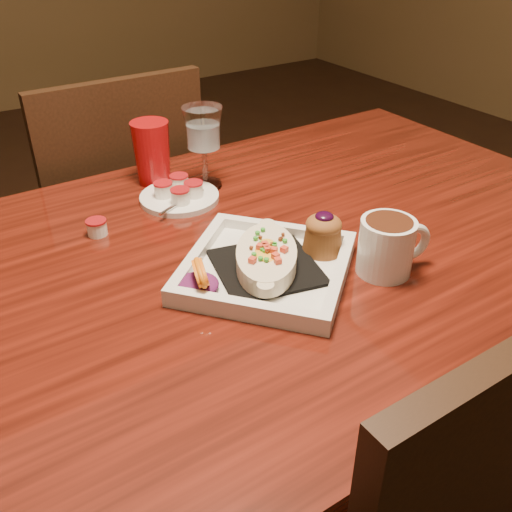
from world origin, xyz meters
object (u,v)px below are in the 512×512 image
table (241,300)px  red_tumbler (152,153)px  goblet (203,133)px  plate (273,260)px  chair_far (119,227)px  coffee_mug (388,244)px  saucer (179,195)px

table → red_tumbler: bearing=89.6°
table → goblet: size_ratio=8.88×
table → plate: 0.14m
table → chair_far: (-0.00, 0.63, -0.15)m
coffee_mug → saucer: 0.44m
chair_far → goblet: (0.08, -0.36, 0.36)m
table → coffee_mug: bearing=-45.1°
table → saucer: bearing=88.6°
chair_far → red_tumbler: 0.42m
table → saucer: size_ratio=9.51×
table → plate: size_ratio=4.25×
table → coffee_mug: coffee_mug is taller
red_tumbler → coffee_mug: bearing=-72.1°
saucer → coffee_mug: bearing=-68.1°
table → red_tumbler: size_ratio=11.45×
chair_far → plate: (0.01, -0.70, 0.27)m
plate → red_tumbler: (-0.01, 0.42, 0.04)m
table → plate: (0.01, -0.08, 0.12)m
chair_far → red_tumbler: bearing=90.5°
chair_far → coffee_mug: bearing=102.0°
coffee_mug → red_tumbler: size_ratio=0.94×
table → saucer: 0.26m
goblet → saucer: size_ratio=1.07×
chair_far → goblet: size_ratio=5.51×
plate → saucer: bearing=51.3°
goblet → red_tumbler: size_ratio=1.29×
table → coffee_mug: size_ratio=12.19×
coffee_mug → goblet: bearing=115.4°
table → red_tumbler: red_tumbler is taller
chair_far → coffee_mug: chair_far is taller
chair_far → plate: size_ratio=2.64×
table → saucer: (0.01, 0.24, 0.11)m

